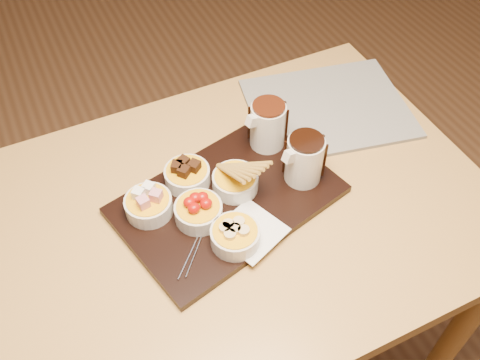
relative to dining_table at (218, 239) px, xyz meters
name	(u,v)px	position (x,y,z in m)	size (l,w,h in m)	color
ground	(224,354)	(0.00, 0.00, -0.65)	(5.00, 5.00, 0.00)	brown
dining_table	(218,239)	(0.00, 0.00, 0.00)	(1.20, 0.80, 0.75)	#BA8C45
serving_board	(228,200)	(0.03, 0.02, 0.11)	(0.46, 0.30, 0.02)	black
napkin	(250,231)	(0.04, -0.09, 0.12)	(0.12, 0.12, 0.00)	white
bowl_marshmallows	(149,206)	(-0.13, 0.05, 0.14)	(0.10, 0.10, 0.04)	silver
bowl_cake	(187,176)	(-0.03, 0.09, 0.14)	(0.10, 0.10, 0.04)	silver
bowl_strawberries	(199,212)	(-0.04, -0.01, 0.14)	(0.10, 0.10, 0.04)	silver
bowl_biscotti	(235,182)	(0.06, 0.03, 0.14)	(0.10, 0.10, 0.04)	silver
bowl_bananas	(235,236)	(0.00, -0.10, 0.14)	(0.10, 0.10, 0.04)	silver
pitcher_dark_chocolate	(304,160)	(0.21, 0.00, 0.17)	(0.08, 0.08, 0.11)	silver
pitcher_milk_chocolate	(268,126)	(0.19, 0.13, 0.17)	(0.08, 0.08, 0.11)	silver
fondue_skewers	(202,227)	(-0.05, -0.04, 0.12)	(0.26, 0.03, 0.01)	silver
newspaper	(328,108)	(0.39, 0.18, 0.10)	(0.39, 0.31, 0.01)	beige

